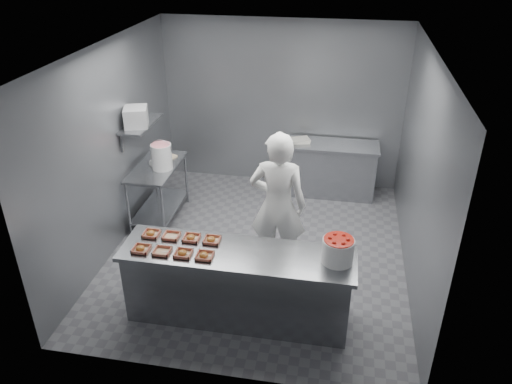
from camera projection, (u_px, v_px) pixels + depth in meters
The scene contains 24 objects.
floor at pixel (258, 250), 7.05m from camera, with size 4.50×4.50×0.00m, color #4C4C51.
ceiling at pixel (259, 49), 5.72m from camera, with size 4.50×4.50×0.00m, color white.
wall_back at pixel (282, 105), 8.33m from camera, with size 4.00×0.04×2.80m, color slate.
wall_left at pixel (112, 149), 6.70m from camera, with size 0.04×4.50×2.80m, color slate.
wall_right at pixel (420, 172), 6.07m from camera, with size 0.04×4.50×2.80m, color slate.
service_counter at pixel (238, 285), 5.66m from camera, with size 2.60×0.70×0.90m.
prep_table at pixel (158, 184), 7.55m from camera, with size 0.60×1.20×0.90m.
back_counter at pixel (331, 169), 8.34m from camera, with size 1.50×0.60×0.90m.
wall_shelf at pixel (141, 124), 7.12m from camera, with size 0.35×0.90×0.03m, color slate.
tray_0 at pixel (141, 249), 5.47m from camera, with size 0.19×0.18×0.06m.
tray_1 at pixel (162, 251), 5.43m from camera, with size 0.19×0.18×0.04m.
tray_2 at pixel (183, 253), 5.40m from camera, with size 0.19×0.18×0.06m.
tray_3 at pixel (204, 256), 5.36m from camera, with size 0.19×0.18×0.06m.
tray_4 at pixel (151, 234), 5.74m from camera, with size 0.19×0.18×0.06m.
tray_5 at pixel (171, 236), 5.70m from camera, with size 0.19×0.18×0.04m.
tray_6 at pixel (191, 238), 5.66m from camera, with size 0.19×0.18×0.06m.
tray_7 at pixel (212, 240), 5.63m from camera, with size 0.19×0.18×0.06m.
worker at pixel (278, 205), 6.21m from camera, with size 0.71×0.47×1.95m, color white.
strawberry_tub at pixel (338, 250), 5.24m from camera, with size 0.34×0.34×0.28m.
glaze_bucket at pixel (162, 156), 7.23m from camera, with size 0.31×0.30×0.46m.
bucket_lid at pixel (160, 162), 7.48m from camera, with size 0.32×0.32×0.03m, color silver.
rag at pixel (171, 156), 7.68m from camera, with size 0.14×0.12×0.02m, color #CCB28C.
appliance at pixel (136, 117), 6.94m from camera, with size 0.31×0.36×0.27m, color gray.
paper_stack at pixel (300, 140), 8.20m from camera, with size 0.30×0.22×0.06m, color silver.
Camera 1 is at (1.00, -5.73, 4.07)m, focal length 35.00 mm.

